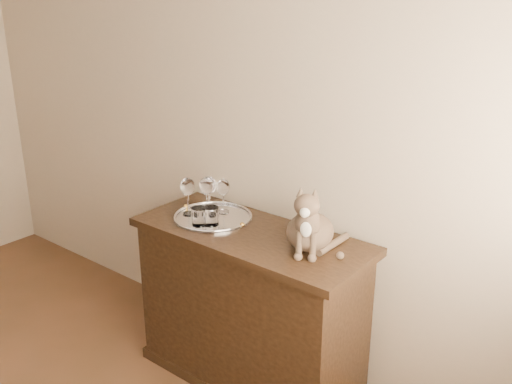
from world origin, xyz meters
TOP-DOWN VIEW (x-y plane):
  - wall_back at (0.00, 2.25)m, footprint 4.00×0.10m
  - sideboard at (0.60, 1.94)m, footprint 1.20×0.50m
  - tray at (0.34, 1.95)m, footprint 0.40×0.40m
  - wine_glass_a at (0.28, 2.00)m, footprint 0.07×0.07m
  - wine_glass_b at (0.34, 2.04)m, footprint 0.07×0.07m
  - wine_glass_c at (0.22, 1.91)m, footprint 0.07×0.07m
  - wine_glass_d at (0.29, 1.97)m, footprint 0.08×0.08m
  - tumbler_a at (0.40, 1.88)m, footprint 0.08×0.08m
  - tumbler_b at (0.36, 1.84)m, footprint 0.08×0.08m
  - cat at (0.92, 1.97)m, footprint 0.42×0.41m

SIDE VIEW (x-z plane):
  - sideboard at x=0.60m, z-range 0.00..0.85m
  - tray at x=0.34m, z-range 0.85..0.86m
  - tumbler_b at x=0.36m, z-range 0.86..0.95m
  - tumbler_a at x=0.40m, z-range 0.86..0.95m
  - wine_glass_b at x=0.34m, z-range 0.86..1.04m
  - wine_glass_a at x=0.28m, z-range 0.86..1.05m
  - wine_glass_c at x=0.22m, z-range 0.86..1.05m
  - wine_glass_d at x=0.29m, z-range 0.86..1.06m
  - cat at x=0.92m, z-range 0.85..1.18m
  - wall_back at x=0.00m, z-range 0.00..2.70m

